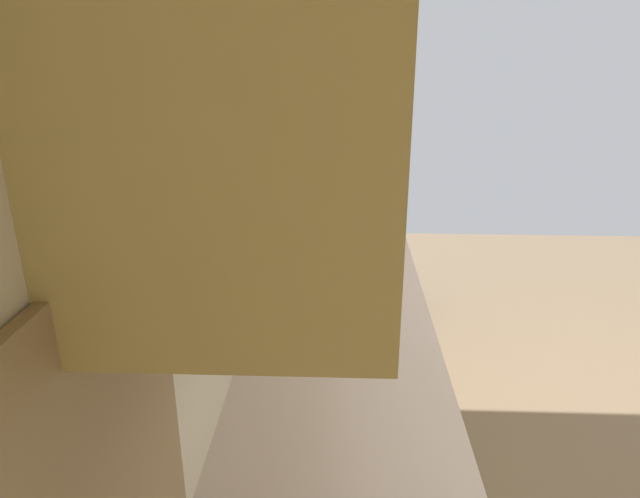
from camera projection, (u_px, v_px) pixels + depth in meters
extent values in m
cube|color=beige|center=(237.00, 178.00, 1.95)|extent=(4.41, 0.12, 2.74)
cube|color=#D4BB63|center=(337.00, 465.00, 1.93)|extent=(3.55, 0.60, 0.91)
cube|color=#C0ADA2|center=(339.00, 347.00, 1.76)|extent=(3.58, 0.63, 0.02)
cube|color=#332819|center=(426.00, 468.00, 1.91)|extent=(0.01, 0.01, 0.83)
cube|color=#332819|center=(411.00, 391.00, 2.33)|extent=(0.01, 0.01, 0.83)
cube|color=#332819|center=(401.00, 338.00, 2.74)|extent=(0.01, 0.01, 0.83)
cube|color=#332819|center=(394.00, 298.00, 3.16)|extent=(0.01, 0.01, 0.83)
cube|color=#D3B564|center=(297.00, 39.00, 1.45)|extent=(2.13, 0.36, 0.63)
cube|color=black|center=(345.00, 247.00, 3.90)|extent=(0.67, 0.66, 0.93)
cube|color=black|center=(394.00, 254.00, 3.91)|extent=(0.52, 0.01, 0.51)
cube|color=black|center=(346.00, 180.00, 3.74)|extent=(0.63, 0.63, 0.02)
cube|color=black|center=(299.00, 168.00, 3.72)|extent=(0.63, 0.04, 0.18)
cylinder|color=#38383D|center=(365.00, 184.00, 3.59)|extent=(0.11, 0.11, 0.01)
cylinder|color=#38383D|center=(364.00, 173.00, 3.86)|extent=(0.11, 0.11, 0.01)
cylinder|color=#38383D|center=(328.00, 183.00, 3.60)|extent=(0.11, 0.11, 0.01)
cylinder|color=#38383D|center=(329.00, 173.00, 3.87)|extent=(0.11, 0.11, 0.01)
cube|color=white|center=(337.00, 199.00, 2.85)|extent=(0.54, 0.37, 0.26)
cube|color=black|center=(375.00, 202.00, 2.79)|extent=(0.33, 0.01, 0.18)
cube|color=#2D2D33|center=(373.00, 189.00, 3.04)|extent=(0.10, 0.01, 0.18)
cylinder|color=#4C8CBF|center=(355.00, 339.00, 1.74)|extent=(0.14, 0.14, 0.05)
cylinder|color=teal|center=(355.00, 335.00, 1.74)|extent=(0.11, 0.11, 0.03)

